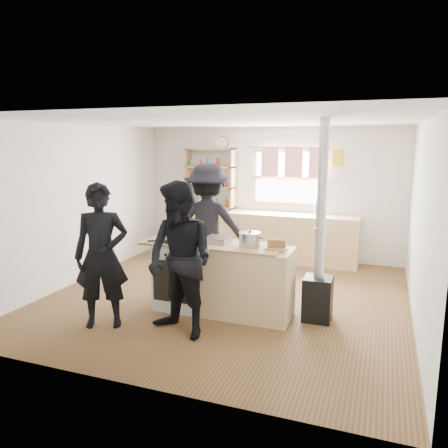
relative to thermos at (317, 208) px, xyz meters
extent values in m
cube|color=brown|center=(-0.94, -2.22, -1.04)|extent=(5.00, 5.00, 0.01)
cube|color=#D4B380|center=(-0.94, 0.00, -0.59)|extent=(3.40, 0.55, 0.90)
cube|color=tan|center=(-2.14, 0.12, -0.10)|extent=(1.00, 0.28, 0.03)
cube|color=tan|center=(-2.14, 0.12, 0.30)|extent=(1.00, 0.28, 0.03)
cube|color=tan|center=(-2.14, 0.12, 0.70)|extent=(1.00, 0.28, 0.03)
cube|color=tan|center=(-2.14, 0.12, 1.05)|extent=(1.00, 0.28, 0.03)
cube|color=tan|center=(-2.62, 0.12, 0.46)|extent=(0.04, 0.28, 1.20)
cube|color=tan|center=(-1.66, 0.12, 0.46)|extent=(0.04, 0.28, 1.20)
cylinder|color=silver|center=(0.00, 0.00, 0.00)|extent=(0.10, 0.10, 0.27)
cube|color=white|center=(-1.39, -2.77, -0.59)|extent=(0.60, 0.60, 0.90)
cube|color=#D8BA82|center=(-0.49, -2.77, -0.59)|extent=(1.20, 0.60, 0.90)
cube|color=tan|center=(-0.94, -2.77, -0.12)|extent=(1.84, 0.64, 0.03)
cylinder|color=black|center=(-1.44, -2.86, -0.08)|extent=(0.47, 0.47, 0.05)
cylinder|color=#27511B|center=(-1.44, -2.86, -0.07)|extent=(0.30, 0.30, 0.02)
cube|color=silver|center=(-0.87, -2.73, -0.07)|extent=(0.32, 0.29, 0.08)
cube|color=brown|center=(-0.87, -2.73, -0.04)|extent=(0.28, 0.25, 0.02)
cylinder|color=#BDBDC0|center=(-1.25, -2.61, -0.03)|extent=(0.23, 0.23, 0.16)
cylinder|color=#BDBDC0|center=(-1.25, -2.61, 0.06)|extent=(0.24, 0.24, 0.01)
sphere|color=black|center=(-1.25, -2.61, 0.07)|extent=(0.03, 0.03, 0.03)
cylinder|color=#B2B2B4|center=(-0.42, -2.79, -0.02)|extent=(0.26, 0.26, 0.17)
cylinder|color=#B2B2B4|center=(-0.42, -2.79, 0.07)|extent=(0.27, 0.27, 0.01)
sphere|color=black|center=(-0.42, -2.79, 0.08)|extent=(0.03, 0.03, 0.03)
cube|color=tan|center=(-0.08, -2.79, -0.10)|extent=(0.31, 0.25, 0.02)
cube|color=olive|center=(-0.08, -2.79, -0.04)|extent=(0.24, 0.15, 0.10)
cube|color=black|center=(0.42, -2.59, -0.76)|extent=(0.35, 0.35, 0.56)
cylinder|color=#ADADB2|center=(0.42, -2.59, 0.49)|extent=(0.12, 0.12, 1.94)
imported|color=black|center=(-2.01, -3.66, -0.16)|extent=(0.76, 0.66, 1.76)
imported|color=black|center=(-1.00, -3.58, -0.14)|extent=(1.05, 0.94, 1.80)
imported|color=black|center=(-1.39, -1.81, -0.08)|extent=(1.37, 1.01, 1.90)
camera|label=1|loc=(1.12, -7.90, 1.19)|focal=35.00mm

